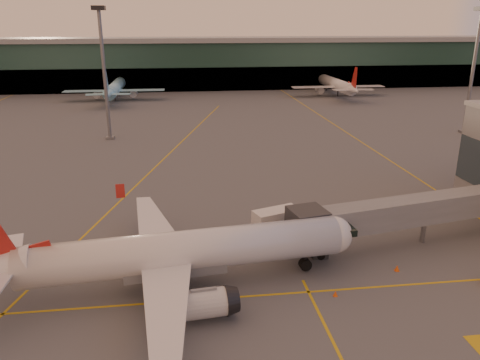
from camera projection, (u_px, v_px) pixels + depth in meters
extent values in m
plane|color=#4C4F54|center=(263.00, 332.00, 36.06)|extent=(600.00, 600.00, 0.00)
cube|color=gold|center=(253.00, 296.00, 40.76)|extent=(80.00, 0.25, 0.01)
cube|color=gold|center=(156.00, 167.00, 77.11)|extent=(31.30, 115.98, 0.01)
cube|color=gold|center=(340.00, 128.00, 105.47)|extent=(0.25, 160.00, 0.01)
cube|color=#19382D|center=(194.00, 65.00, 166.89)|extent=(400.00, 18.00, 16.00)
cube|color=gray|center=(193.00, 40.00, 164.07)|extent=(400.00, 20.00, 1.60)
cube|color=black|center=(195.00, 80.00, 160.19)|extent=(400.00, 1.00, 8.00)
cylinder|color=slate|center=(105.00, 77.00, 91.62)|extent=(0.70, 0.70, 25.00)
cube|color=black|center=(98.00, 8.00, 87.55)|extent=(2.40, 2.40, 0.80)
cube|color=slate|center=(110.00, 138.00, 95.54)|extent=(1.60, 1.60, 0.50)
cylinder|color=slate|center=(472.00, 74.00, 97.00)|extent=(0.70, 0.70, 25.00)
cube|color=slate|center=(463.00, 132.00, 100.93)|extent=(1.60, 1.60, 0.50)
cylinder|color=silver|center=(186.00, 251.00, 41.09)|extent=(28.25, 6.50, 3.60)
sphere|color=silver|center=(334.00, 235.00, 44.16)|extent=(3.53, 3.53, 3.53)
cube|color=black|center=(344.00, 229.00, 44.24)|extent=(1.85, 2.50, 0.63)
cylinder|color=silver|center=(204.00, 304.00, 36.83)|extent=(3.98, 2.72, 2.34)
cylinder|color=black|center=(166.00, 296.00, 39.38)|extent=(1.74, 1.42, 1.62)
cylinder|color=black|center=(166.00, 290.00, 39.22)|extent=(0.32, 0.32, 0.99)
cube|color=silver|center=(4.00, 250.00, 40.44)|extent=(4.22, 6.34, 0.18)
cylinder|color=silver|center=(187.00, 243.00, 46.91)|extent=(3.98, 2.72, 2.34)
cylinder|color=black|center=(162.00, 269.00, 43.69)|extent=(1.74, 1.42, 1.62)
cylinder|color=black|center=(162.00, 264.00, 43.53)|extent=(0.32, 0.32, 0.99)
cube|color=slate|center=(175.00, 264.00, 41.24)|extent=(9.14, 3.79, 1.44)
cylinder|color=black|center=(305.00, 264.00, 44.45)|extent=(1.20, 0.83, 1.13)
cube|color=slate|center=(426.00, 208.00, 49.60)|extent=(28.71, 8.23, 2.70)
cube|color=#2D3035|center=(307.00, 224.00, 45.84)|extent=(4.00, 4.00, 3.00)
cube|color=#2D3035|center=(318.00, 244.00, 47.73)|extent=(1.60, 2.40, 2.40)
cylinder|color=black|center=(321.00, 256.00, 46.95)|extent=(0.80, 0.40, 0.80)
cylinder|color=black|center=(315.00, 246.00, 49.02)|extent=(0.80, 0.40, 0.80)
cylinder|color=slate|center=(423.00, 231.00, 50.43)|extent=(0.50, 0.50, 2.60)
cube|color=#A1171A|center=(278.00, 237.00, 50.50)|extent=(3.26, 2.84, 1.28)
cube|color=silver|center=(276.00, 220.00, 49.75)|extent=(5.39, 3.65, 2.39)
cylinder|color=black|center=(270.00, 246.00, 49.06)|extent=(0.83, 0.54, 0.77)
cylinder|color=black|center=(295.00, 240.00, 50.37)|extent=(0.83, 0.54, 0.77)
cone|color=#E5510C|center=(397.00, 268.00, 44.81)|extent=(0.47, 0.47, 0.60)
cube|color=#E5510C|center=(397.00, 271.00, 44.90)|extent=(0.41, 0.41, 0.03)
cone|color=#E5510C|center=(159.00, 215.00, 57.04)|extent=(0.48, 0.48, 0.61)
cube|color=#E5510C|center=(160.00, 217.00, 57.13)|extent=(0.41, 0.41, 0.03)
cone|color=#E5510C|center=(335.00, 293.00, 40.69)|extent=(0.40, 0.40, 0.50)
cube|color=#E5510C|center=(335.00, 296.00, 40.77)|extent=(0.34, 0.34, 0.03)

